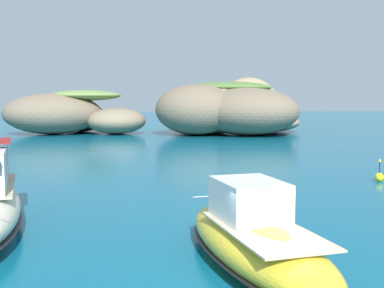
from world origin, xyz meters
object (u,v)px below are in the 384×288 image
Objects in this scene: motorboat_yellow at (254,239)px; dinghy_tender at (252,208)px; islet_large at (228,110)px; islet_small at (72,114)px; channel_buoy at (379,176)px.

motorboat_yellow is 3.33× the size of dinghy_tender.
islet_large is 52.40m from dinghy_tender.
dinghy_tender is at bearing -72.21° from islet_small.
motorboat_yellow reaches higher than channel_buoy.
channel_buoy is (9.79, 7.50, 0.11)m from dinghy_tender.
islet_small is at bearing 104.55° from motorboat_yellow.
motorboat_yellow is 18.31m from channel_buoy.
motorboat_yellow is at bearing -101.84° from dinghy_tender.
motorboat_yellow is 7.13m from dinghy_tender.
islet_large reaches higher than dinghy_tender.
motorboat_yellow is at bearing -75.45° from islet_small.
islet_small is 52.91m from channel_buoy.
islet_large is at bearing 93.35° from channel_buoy.
islet_large is 18.77× the size of channel_buoy.
islet_large is 59.43m from motorboat_yellow.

